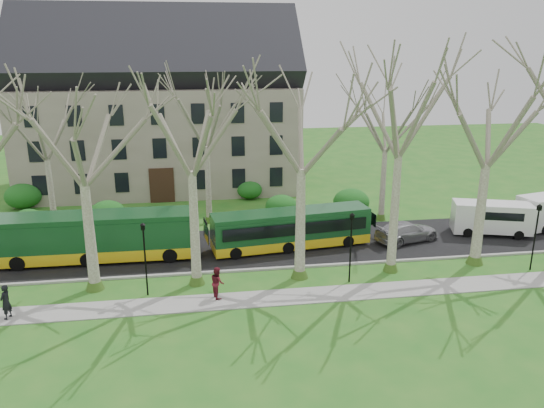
# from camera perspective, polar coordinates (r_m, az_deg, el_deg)

# --- Properties ---
(ground) EXTENTS (120.00, 120.00, 0.00)m
(ground) POSITION_cam_1_polar(r_m,az_deg,el_deg) (32.72, -2.45, -8.28)
(ground) COLOR #23671D
(ground) RESTS_ON ground
(sidewalk) EXTENTS (70.00, 2.00, 0.06)m
(sidewalk) POSITION_cam_1_polar(r_m,az_deg,el_deg) (30.47, -1.93, -10.20)
(sidewalk) COLOR gray
(sidewalk) RESTS_ON ground
(road) EXTENTS (80.00, 8.00, 0.06)m
(road) POSITION_cam_1_polar(r_m,az_deg,el_deg) (37.74, -3.36, -4.73)
(road) COLOR black
(road) RESTS_ON ground
(curb) EXTENTS (80.00, 0.25, 0.14)m
(curb) POSITION_cam_1_polar(r_m,az_deg,el_deg) (34.04, -2.72, -7.11)
(curb) COLOR #A5A39E
(curb) RESTS_ON ground
(building) EXTENTS (26.50, 12.20, 16.00)m
(building) POSITION_cam_1_polar(r_m,az_deg,el_deg) (53.87, -11.86, 10.27)
(building) COLOR gray
(building) RESTS_ON ground
(tree_row_verge) EXTENTS (49.00, 7.00, 14.00)m
(tree_row_verge) POSITION_cam_1_polar(r_m,az_deg,el_deg) (30.71, -2.67, 3.88)
(tree_row_verge) COLOR gray
(tree_row_verge) RESTS_ON ground
(tree_row_far) EXTENTS (33.00, 7.00, 12.00)m
(tree_row_far) POSITION_cam_1_polar(r_m,az_deg,el_deg) (41.27, -6.07, 5.72)
(tree_row_far) COLOR gray
(tree_row_far) RESTS_ON ground
(lamp_row) EXTENTS (36.22, 0.22, 4.30)m
(lamp_row) POSITION_cam_1_polar(r_m,az_deg,el_deg) (30.78, -2.30, -4.72)
(lamp_row) COLOR black
(lamp_row) RESTS_ON ground
(hedges) EXTENTS (30.60, 8.60, 2.00)m
(hedges) POSITION_cam_1_polar(r_m,az_deg,el_deg) (45.37, -10.27, 0.05)
(hedges) COLOR #195719
(hedges) RESTS_ON ground
(bus_lead) EXTENTS (13.05, 2.83, 3.26)m
(bus_lead) POSITION_cam_1_polar(r_m,az_deg,el_deg) (36.94, -18.02, -3.30)
(bus_lead) COLOR #134520
(bus_lead) RESTS_ON road
(bus_follow) EXTENTS (11.35, 3.73, 2.79)m
(bus_follow) POSITION_cam_1_polar(r_m,az_deg,el_deg) (37.27, 2.07, -2.66)
(bus_follow) COLOR #134520
(bus_follow) RESTS_ON road
(sedan) EXTENTS (5.31, 3.36, 1.43)m
(sedan) POSITION_cam_1_polar(r_m,az_deg,el_deg) (39.91, 14.29, -2.88)
(sedan) COLOR #A0A0A4
(sedan) RESTS_ON road
(van_a) EXTENTS (5.97, 3.65, 2.45)m
(van_a) POSITION_cam_1_polar(r_m,az_deg,el_deg) (43.15, 22.54, -1.47)
(van_a) COLOR white
(van_a) RESTS_ON road
(pedestrian_a) EXTENTS (0.65, 0.80, 1.88)m
(pedestrian_a) POSITION_cam_1_polar(r_m,az_deg,el_deg) (31.30, -26.73, -9.38)
(pedestrian_a) COLOR black
(pedestrian_a) RESTS_ON sidewalk
(pedestrian_b) EXTENTS (0.90, 1.04, 1.83)m
(pedestrian_b) POSITION_cam_1_polar(r_m,az_deg,el_deg) (30.39, -5.89, -8.38)
(pedestrian_b) COLOR maroon
(pedestrian_b) RESTS_ON sidewalk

